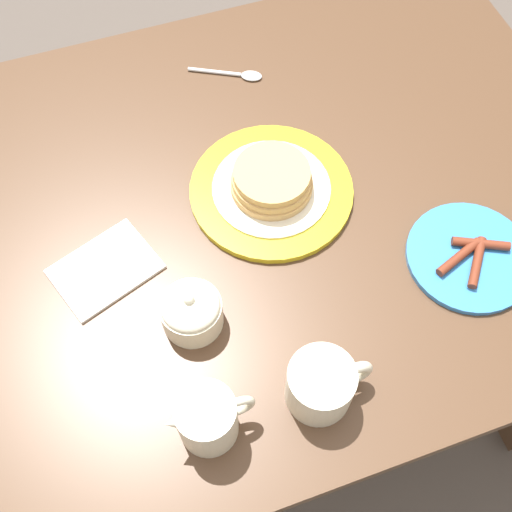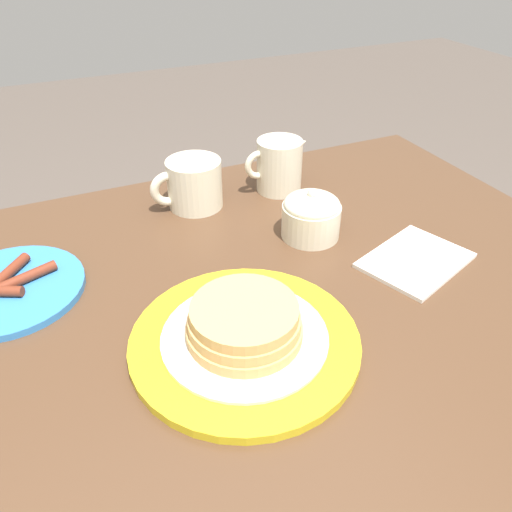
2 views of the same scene
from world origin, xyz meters
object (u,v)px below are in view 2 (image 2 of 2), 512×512
Objects in this scene: sugar_bowl at (311,215)px; coffee_mug at (193,184)px; creamer_pitcher at (280,164)px; napkin at (415,260)px; pancake_plate at (241,334)px; side_plate_bacon at (9,289)px.

coffee_mug is at bearing -50.67° from sugar_bowl.
sugar_bowl is at bearing 129.33° from coffee_mug.
napkin is (-0.08, 0.28, -0.05)m from creamer_pitcher.
side_plate_bacon is at bearing -41.93° from pancake_plate.
sugar_bowl is (-0.19, -0.18, 0.02)m from pancake_plate.
pancake_plate is 0.30m from napkin.
coffee_mug is at bearing -99.44° from pancake_plate.
napkin is at bearing 129.40° from coffee_mug.
side_plate_bacon is 0.47m from creamer_pitcher.
creamer_pitcher is at bearing -98.92° from sugar_bowl.
side_plate_bacon is 1.60× the size of coffee_mug.
side_plate_bacon is 1.08× the size of napkin.
sugar_bowl is (0.02, 0.16, -0.01)m from creamer_pitcher.
pancake_plate is 2.98× the size of sugar_bowl.
pancake_plate is at bearing 80.56° from coffee_mug.
sugar_bowl is (-0.43, 0.04, 0.03)m from side_plate_bacon.
sugar_bowl is 0.50× the size of napkin.
coffee_mug is at bearing -157.56° from side_plate_bacon.
side_plate_bacon reaches higher than napkin.
coffee_mug is 1.36× the size of sugar_bowl.
pancake_plate is 2.20× the size of coffee_mug.
creamer_pitcher is at bearing -122.71° from pancake_plate.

